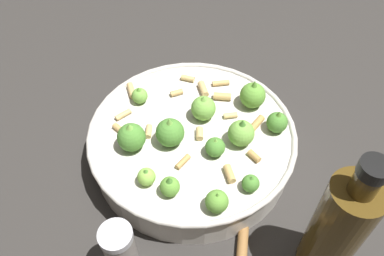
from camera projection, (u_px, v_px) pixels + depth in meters
The scene contains 4 objects.
ground_plane at pixel (192, 155), 0.70m from camera, with size 2.40×2.40×0.00m, color #2D2B28.
cooking_pan at pixel (193, 141), 0.67m from camera, with size 0.35×0.35×0.12m.
pepper_shaker at pixel (120, 250), 0.53m from camera, with size 0.05×0.05×0.10m.
olive_oil_bottle at pixel (338, 227), 0.50m from camera, with size 0.07×0.07×0.24m.
Camera 1 is at (-0.40, 0.13, 0.57)m, focal length 36.84 mm.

